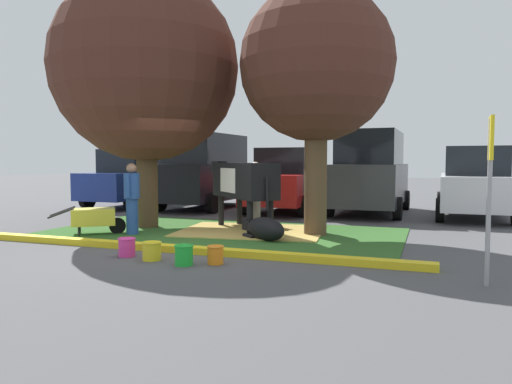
{
  "coord_description": "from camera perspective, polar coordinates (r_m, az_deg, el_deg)",
  "views": [
    {
      "loc": [
        4.44,
        -8.22,
        1.63
      ],
      "look_at": [
        0.61,
        2.22,
        0.9
      ],
      "focal_mm": 33.72,
      "sensor_mm": 36.0,
      "label": 1
    }
  ],
  "objects": [
    {
      "name": "suv_dark_grey",
      "position": [
        15.22,
        13.44,
        2.29
      ],
      "size": [
        2.2,
        4.64,
        2.52
      ],
      "color": "#3D3D42",
      "rests_on": "ground"
    },
    {
      "name": "bucket_green",
      "position": [
        7.61,
        -8.55,
        -7.37
      ],
      "size": [
        0.31,
        0.31,
        0.32
      ],
      "color": "green",
      "rests_on": "ground"
    },
    {
      "name": "shade_tree_left",
      "position": [
        12.14,
        -12.97,
        14.07
      ],
      "size": [
        4.46,
        4.46,
        6.07
      ],
      "color": "#4C3823",
      "rests_on": "ground"
    },
    {
      "name": "sedan_red",
      "position": [
        15.43,
        3.96,
        1.34
      ],
      "size": [
        2.1,
        4.44,
        2.02
      ],
      "color": "red",
      "rests_on": "ground"
    },
    {
      "name": "parking_sign",
      "position": [
        6.82,
        26.01,
        2.68
      ],
      "size": [
        0.06,
        0.44,
        2.19
      ],
      "color": "#99999E",
      "rests_on": "ground"
    },
    {
      "name": "bucket_orange",
      "position": [
        7.65,
        -4.84,
        -7.39
      ],
      "size": [
        0.28,
        0.28,
        0.29
      ],
      "color": "orange",
      "rests_on": "ground"
    },
    {
      "name": "ground_plane",
      "position": [
        9.49,
        -8.17,
        -6.17
      ],
      "size": [
        80.0,
        80.0,
        0.0
      ],
      "primitive_type": "plane",
      "color": "#4C4C4F"
    },
    {
      "name": "bucket_yellow",
      "position": [
        8.09,
        -12.26,
        -6.8
      ],
      "size": [
        0.33,
        0.33,
        0.3
      ],
      "color": "yellow",
      "rests_on": "ground"
    },
    {
      "name": "bucket_pink",
      "position": [
        8.5,
        -15.07,
        -6.29
      ],
      "size": [
        0.3,
        0.3,
        0.32
      ],
      "color": "#EA3893",
      "rests_on": "ground"
    },
    {
      "name": "cow_holstein",
      "position": [
        11.23,
        -1.63,
        1.34
      ],
      "size": [
        2.49,
        2.48,
        1.61
      ],
      "color": "black",
      "rests_on": "ground"
    },
    {
      "name": "shade_tree_right",
      "position": [
        10.64,
        7.19,
        14.62
      ],
      "size": [
        3.3,
        3.3,
        5.33
      ],
      "color": "brown",
      "rests_on": "ground"
    },
    {
      "name": "curb_yellow",
      "position": [
        8.82,
        -10.44,
        -6.56
      ],
      "size": [
        9.12,
        0.24,
        0.12
      ],
      "primitive_type": "cube",
      "color": "yellow",
      "rests_on": "ground"
    },
    {
      "name": "person_handler",
      "position": [
        12.09,
        -0.08,
        0.09
      ],
      "size": [
        0.52,
        0.34,
        1.6
      ],
      "color": "slate",
      "rests_on": "ground"
    },
    {
      "name": "hatchback_white",
      "position": [
        15.0,
        24.53,
        0.95
      ],
      "size": [
        2.1,
        4.44,
        2.02
      ],
      "color": "silver",
      "rests_on": "ground"
    },
    {
      "name": "calf_lying",
      "position": [
        9.81,
        1.01,
        -4.39
      ],
      "size": [
        1.24,
        1.03,
        0.48
      ],
      "color": "black",
      "rests_on": "ground"
    },
    {
      "name": "grass_island",
      "position": [
        10.83,
        -4.24,
        -4.86
      ],
      "size": [
        7.92,
        4.28,
        0.02
      ],
      "primitive_type": "cube",
      "color": "#2D5B23",
      "rests_on": "ground"
    },
    {
      "name": "sedan_blue",
      "position": [
        17.77,
        -14.21,
        1.55
      ],
      "size": [
        2.1,
        4.44,
        2.02
      ],
      "color": "navy",
      "rests_on": "ground"
    },
    {
      "name": "person_visitor_far",
      "position": [
        11.03,
        6.51,
        -0.05
      ],
      "size": [
        0.34,
        0.49,
        1.68
      ],
      "color": "slate",
      "rests_on": "ground"
    },
    {
      "name": "wheelbarrow",
      "position": [
        11.12,
        -18.58,
        -2.86
      ],
      "size": [
        1.45,
        1.26,
        0.63
      ],
      "color": "gold",
      "rests_on": "ground"
    },
    {
      "name": "person_visitor_near",
      "position": [
        10.82,
        -14.51,
        -0.55
      ],
      "size": [
        0.34,
        0.52,
        1.57
      ],
      "color": "#23478C",
      "rests_on": "ground"
    },
    {
      "name": "suv_black",
      "position": [
        16.56,
        -5.83,
        2.48
      ],
      "size": [
        2.2,
        4.64,
        2.52
      ],
      "color": "black",
      "rests_on": "ground"
    },
    {
      "name": "hay_bedding",
      "position": [
        10.96,
        -0.54,
        -4.67
      ],
      "size": [
        3.47,
        2.78,
        0.04
      ],
      "primitive_type": "cube",
      "rotation": [
        0.0,
        0.0,
        0.13
      ],
      "color": "tan",
      "rests_on": "ground"
    }
  ]
}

